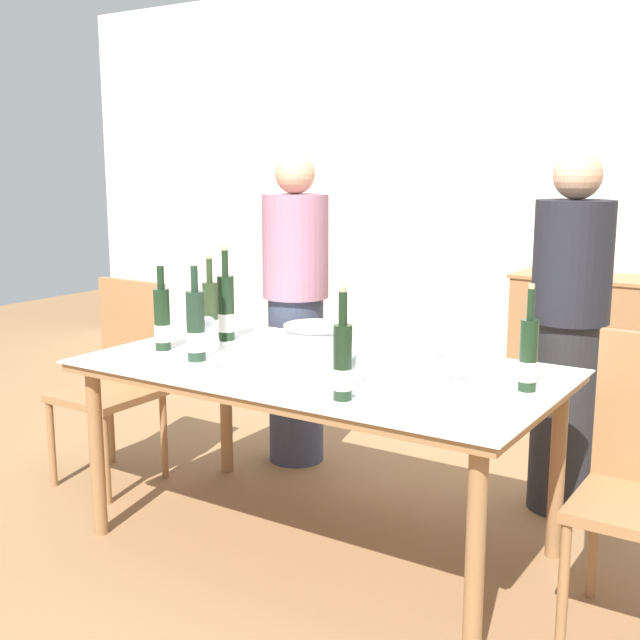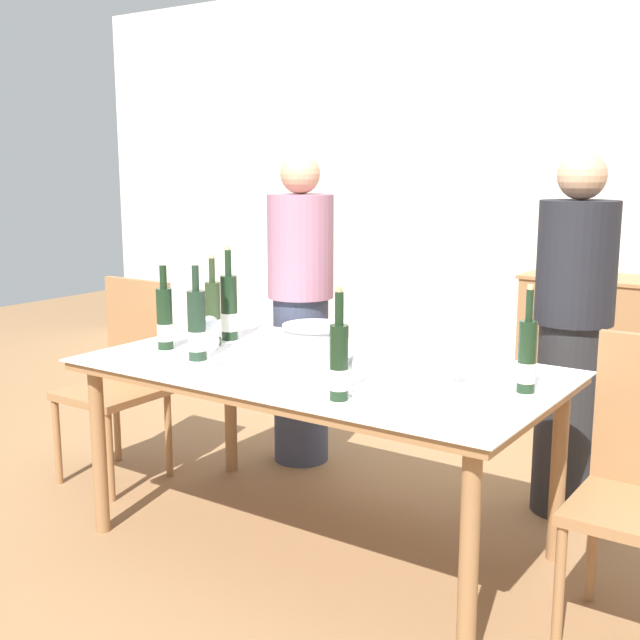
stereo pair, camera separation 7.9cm
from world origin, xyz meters
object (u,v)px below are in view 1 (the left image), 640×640
Objects in this scene: wine_glass_1 at (454,358)px; wine_glass_2 at (209,343)px; chair_left_end at (120,369)px; person_host at (296,312)px; wine_bottle_0 at (343,362)px; wine_bottle_2 at (196,328)px; wine_bottle_3 at (162,320)px; wine_glass_0 at (208,327)px; person_guest_left at (568,337)px; wine_glass_4 at (360,366)px; dining_table at (320,382)px; wine_bottle_4 at (528,356)px; ice_bucket at (316,350)px; wine_bottle_1 at (226,309)px; wine_bottle_5 at (210,315)px; sideboard_cabinet at (612,348)px; wine_glass_3 at (443,339)px.

wine_glass_2 is at bearing -159.40° from wine_glass_1.
person_host is (0.59, 0.65, 0.24)m from chair_left_end.
wine_bottle_0 is at bearing -16.08° from chair_left_end.
wine_bottle_3 is at bearing 164.64° from wine_bottle_2.
person_guest_left is at bearing 36.58° from wine_glass_0.
wine_glass_1 and wine_glass_4 have the same top height.
wine_glass_4 is at bearing -38.46° from dining_table.
person_host reaches higher than wine_bottle_4.
person_host reaches higher than chair_left_end.
dining_table is 4.85× the size of wine_bottle_0.
wine_bottle_3 is (-1.01, 0.22, -0.00)m from wine_bottle_0.
chair_left_end is at bearing 168.71° from ice_bucket.
wine_bottle_4 is at bearing -3.14° from wine_bottle_1.
wine_bottle_5 is 1.13m from wine_glass_1.
wine_bottle_0 reaches higher than sideboard_cabinet.
wine_bottle_3 is 0.19m from wine_glass_0.
ice_bucket is at bearing -159.76° from wine_bottle_4.
wine_glass_4 is 1.20m from person_guest_left.
wine_glass_1 is (1.13, -0.01, -0.04)m from wine_bottle_5.
wine_glass_1 is (1.07, 0.07, -0.01)m from wine_glass_0.
chair_left_end is at bearing 167.07° from wine_glass_4.
wine_glass_0 reaches higher than wine_glass_4.
wine_glass_3 is at bearing 8.35° from chair_left_end.
wine_glass_1 is at bearing 12.95° from wine_bottle_2.
chair_left_end is at bearing 163.92° from wine_bottle_0.
wine_glass_2 is 1.08m from person_host.
wine_bottle_5 reaches higher than wine_glass_0.
sideboard_cabinet is 2.84m from wine_bottle_3.
wine_glass_1 reaches higher than sideboard_cabinet.
chair_left_end is (-0.61, -0.07, -0.34)m from wine_bottle_1.
person_guest_left is at bearing 72.21° from wine_bottle_0.
wine_glass_4 is 0.14× the size of chair_left_end.
person_host is at bearing -126.08° from sideboard_cabinet.
wine_bottle_1 is at bearing 164.54° from dining_table.
sideboard_cabinet is at bearing 63.18° from wine_bottle_3.
wine_glass_0 is 1.08m from wine_glass_1.
ice_bucket is 0.71m from wine_bottle_5.
dining_table is 7.83× the size of ice_bucket.
dining_table is at bearing -15.46° from wine_bottle_1.
person_host reaches higher than wine_glass_4.
wine_bottle_5 is at bearing -163.49° from wine_glass_3.
wine_bottle_1 is 1.06× the size of wine_bottle_5.
person_guest_left reaches higher than wine_bottle_0.
wine_bottle_5 is 2.66× the size of wine_glass_2.
wine_bottle_1 is 1.15m from wine_glass_1.
wine_bottle_4 is at bearing 37.30° from wine_glass_4.
wine_glass_3 is at bearing 120.83° from wine_glass_1.
person_host is at bearing 84.91° from wine_bottle_3.
wine_bottle_4 is 0.24× the size of person_guest_left.
sideboard_cabinet is 8.01× the size of wine_glass_2.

